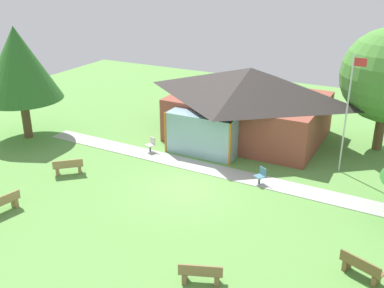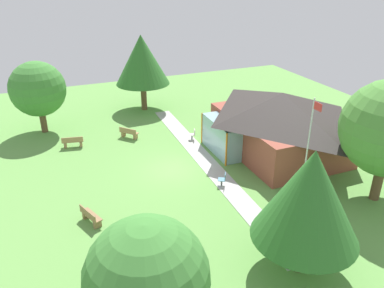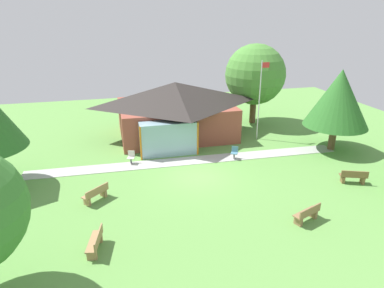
% 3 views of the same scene
% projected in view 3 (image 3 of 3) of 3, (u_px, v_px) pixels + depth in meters
% --- Properties ---
extents(ground_plane, '(44.00, 44.00, 0.00)m').
position_uv_depth(ground_plane, '(198.00, 176.00, 20.73)').
color(ground_plane, '#609947').
extents(pavilion, '(9.71, 8.27, 4.29)m').
position_uv_depth(pavilion, '(175.00, 109.00, 26.86)').
color(pavilion, brown).
rests_on(pavilion, ground_plane).
extents(footpath, '(20.99, 1.85, 0.03)m').
position_uv_depth(footpath, '(189.00, 161.00, 22.86)').
color(footpath, '#ADADA8').
rests_on(footpath, ground_plane).
extents(flagpole, '(0.64, 0.08, 6.07)m').
position_uv_depth(flagpole, '(260.00, 97.00, 25.73)').
color(flagpole, silver).
rests_on(flagpole, ground_plane).
extents(bench_front_right, '(1.56, 0.95, 0.84)m').
position_uv_depth(bench_front_right, '(307.00, 214.00, 16.10)').
color(bench_front_right, olive).
rests_on(bench_front_right, ground_plane).
extents(bench_lawn_far_right, '(1.56, 0.95, 0.84)m').
position_uv_depth(bench_lawn_far_right, '(353.00, 177.00, 19.74)').
color(bench_lawn_far_right, brown).
rests_on(bench_lawn_far_right, ground_plane).
extents(bench_mid_left, '(1.41, 1.33, 0.84)m').
position_uv_depth(bench_mid_left, '(96.00, 194.00, 17.87)').
color(bench_mid_left, '#9E7A51').
rests_on(bench_mid_left, ground_plane).
extents(bench_front_left, '(0.72, 1.56, 0.84)m').
position_uv_depth(bench_front_left, '(96.00, 242.00, 14.12)').
color(bench_front_left, '#9E7A51').
rests_on(bench_front_left, ground_plane).
extents(patio_chair_lawn_spare, '(0.60, 0.60, 0.86)m').
position_uv_depth(patio_chair_lawn_spare, '(234.00, 153.00, 23.07)').
color(patio_chair_lawn_spare, teal).
rests_on(patio_chair_lawn_spare, ground_plane).
extents(patio_chair_west, '(0.55, 0.55, 0.86)m').
position_uv_depth(patio_chair_west, '(131.00, 158.00, 22.34)').
color(patio_chair_west, beige).
rests_on(patio_chair_west, ground_plane).
extents(tree_behind_pavilion_right, '(5.18, 5.18, 6.92)m').
position_uv_depth(tree_behind_pavilion_right, '(255.00, 75.00, 29.35)').
color(tree_behind_pavilion_right, brown).
rests_on(tree_behind_pavilion_right, ground_plane).
extents(tree_east_hedge, '(4.42, 4.42, 5.77)m').
position_uv_depth(tree_east_hedge, '(339.00, 98.00, 23.51)').
color(tree_east_hedge, brown).
rests_on(tree_east_hedge, ground_plane).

